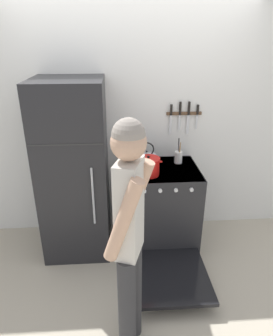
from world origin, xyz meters
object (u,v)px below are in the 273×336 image
Objects in this scene: person at (130,234)px; dutch_oven_pot at (148,166)px; tea_kettle at (147,158)px; refrigerator at (74,171)px; utensil_jar at (178,157)px; stove_range at (162,208)px.

dutch_oven_pot is at bearing 6.02° from person.
dutch_oven_pot is 1.12m from person.
tea_kettle is 1.39m from person.
tea_kettle is (0.75, 0.14, 0.06)m from refrigerator.
dutch_oven_pot is at bearing -9.98° from refrigerator.
dutch_oven_pot is 0.16× the size of person.
tea_kettle is 0.90× the size of utensil_jar.
tea_kettle is at bearing 131.67° from stove_range.
dutch_oven_pot reaches higher than stove_range.
stove_range is 0.57m from dutch_oven_pot.
person is (-0.25, -1.37, 0.03)m from tea_kettle.
stove_range is 0.58m from utensil_jar.
refrigerator is 6.40× the size of utensil_jar.
refrigerator is 1.33m from person.
utensil_jar reaches higher than dutch_oven_pot.
stove_range is 1.37m from person.
stove_range is 5.12× the size of dutch_oven_pot.
refrigerator is 1.29× the size of stove_range.
utensil_jar is (1.09, 0.15, 0.07)m from refrigerator.
utensil_jar is at bearing 7.74° from refrigerator.
refrigerator is 1.10m from utensil_jar.
refrigerator reaches higher than tea_kettle.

